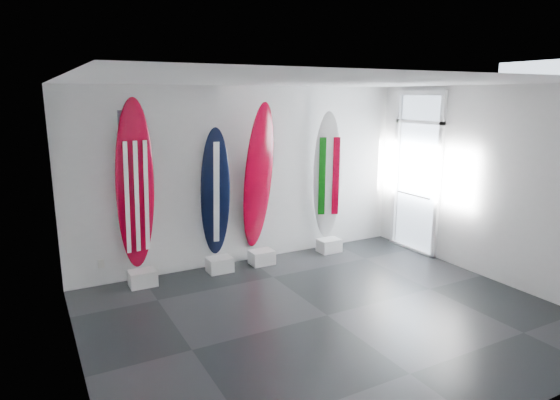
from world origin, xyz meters
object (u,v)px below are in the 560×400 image
surfboard_swiss (258,178)px  surfboard_italy (328,176)px  surfboard_navy (215,193)px  surfboard_usa (135,186)px

surfboard_swiss → surfboard_italy: (1.39, 0.00, -0.09)m
surfboard_navy → surfboard_italy: (2.16, 0.00, 0.10)m
surfboard_usa → surfboard_italy: surfboard_usa is taller
surfboard_swiss → surfboard_italy: 1.40m
surfboard_navy → surfboard_swiss: 0.79m
surfboard_usa → surfboard_italy: 3.42m
surfboard_swiss → surfboard_navy: bearing=169.1°
surfboard_usa → surfboard_navy: size_ratio=1.21×
surfboard_usa → surfboard_navy: bearing=-8.7°
surfboard_usa → surfboard_italy: size_ratio=1.11×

